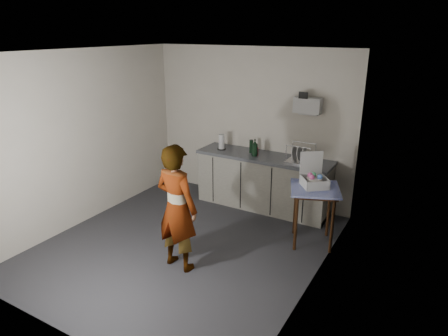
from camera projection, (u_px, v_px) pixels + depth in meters
The scene contains 15 objects.
ground at pixel (185, 245), 5.58m from camera, with size 4.00×4.00×0.00m, color #2A2A30.
wall_back at pixel (250, 126), 6.77m from camera, with size 3.60×0.02×2.60m, color beige.
wall_right at pixel (317, 181), 4.30m from camera, with size 0.02×4.00×2.60m, color beige.
wall_left at pixel (85, 138), 5.99m from camera, with size 0.02×4.00×2.60m, color beige.
ceiling at pixel (178, 52), 4.72m from camera, with size 3.60×4.00×0.01m, color silver.
kitchen_counter at pixel (263, 183), 6.64m from camera, with size 2.24×0.62×0.91m.
wall_shelf at pixel (308, 106), 6.10m from camera, with size 0.42×0.18×0.37m.
side_table at pixel (315, 195), 5.41m from camera, with size 0.83×0.83×0.83m.
standing_man at pixel (177, 208), 4.83m from camera, with size 0.59×0.39×1.61m, color #B2A593.
soap_bottle at pixel (255, 148), 6.41m from camera, with size 0.11×0.11×0.28m, color black.
soda_can at pixel (256, 151), 6.48m from camera, with size 0.07×0.07×0.12m, color red.
dark_bottle at pixel (251, 146), 6.58m from camera, with size 0.06×0.06×0.22m, color black.
paper_towel at pixel (222, 142), 6.77m from camera, with size 0.15×0.15×0.26m.
dish_rack at pixel (300, 158), 6.13m from camera, with size 0.42×0.31×0.29m.
bakery_box at pixel (314, 179), 5.40m from camera, with size 0.46×0.46×0.45m.
Camera 1 is at (2.93, -3.98, 2.86)m, focal length 32.00 mm.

